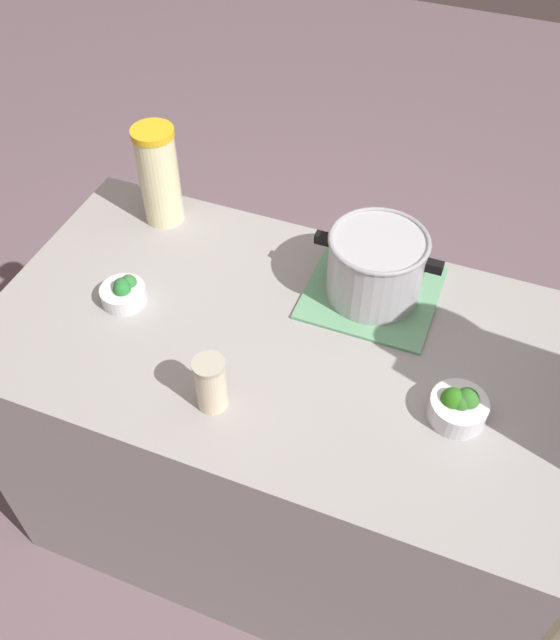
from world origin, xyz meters
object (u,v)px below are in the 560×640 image
object	(u,v)px
cooking_pot	(376,265)
mason_jar	(211,384)
lemonade_pitcher	(159,176)
broccoli_bowl_center	(458,406)
broccoli_bowl_front	(124,292)

from	to	relation	value
cooking_pot	mason_jar	xyz separation A→B (m)	(-0.22, -0.43, -0.03)
cooking_pot	mason_jar	bearing A→B (deg)	-117.06
cooking_pot	lemonade_pitcher	world-z (taller)	lemonade_pitcher
mason_jar	broccoli_bowl_center	distance (m)	0.51
cooking_pot	broccoli_bowl_front	distance (m)	0.60
broccoli_bowl_front	broccoli_bowl_center	bearing A→B (deg)	-3.01
mason_jar	broccoli_bowl_center	xyz separation A→B (m)	(0.48, 0.15, -0.03)
lemonade_pitcher	broccoli_bowl_front	xyz separation A→B (m)	(0.06, -0.31, -0.11)
lemonade_pitcher	broccoli_bowl_front	size ratio (longest dim) A/B	2.51
cooking_pot	broccoli_bowl_center	bearing A→B (deg)	-47.04
mason_jar	broccoli_bowl_center	bearing A→B (deg)	17.69
broccoli_bowl_center	mason_jar	bearing A→B (deg)	-162.31
cooking_pot	lemonade_pitcher	distance (m)	0.61
cooking_pot	broccoli_bowl_front	world-z (taller)	cooking_pot
broccoli_bowl_front	broccoli_bowl_center	distance (m)	0.81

